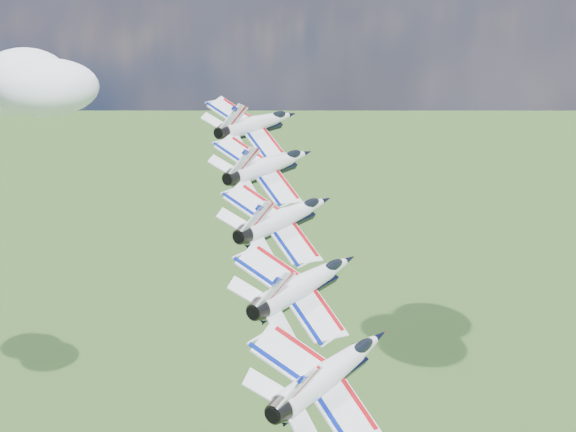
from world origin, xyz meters
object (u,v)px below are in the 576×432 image
Objects in this scene: jet_1 at (272,164)px; jet_4 at (335,369)px; jet_2 at (288,216)px; jet_0 at (259,123)px; jet_3 at (308,282)px.

jet_4 is (23.07, -24.16, -7.73)m from jet_1.
jet_1 is 1.00× the size of jet_2.
jet_0 reaches higher than jet_3.
jet_1 is at bearing 134.49° from jet_2.
jet_4 is (30.75, -32.21, -10.31)m from jet_0.
jet_0 reaches higher than jet_2.
jet_0 is at bearing 134.49° from jet_3.
jet_1 is 34.28m from jet_4.
jet_1 reaches higher than jet_2.
jet_3 reaches higher than jet_4.
jet_1 is 22.86m from jet_3.
jet_3 is 1.00× the size of jet_4.
jet_3 is (23.07, -24.16, -7.73)m from jet_0.
jet_1 is at bearing 134.49° from jet_3.
jet_0 reaches higher than jet_4.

